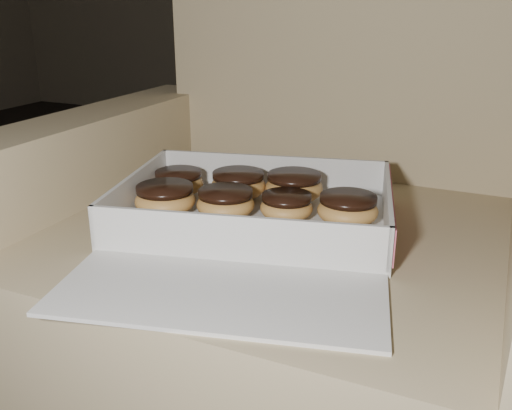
{
  "coord_description": "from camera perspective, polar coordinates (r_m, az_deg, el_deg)",
  "views": [
    {
      "loc": [
        1.0,
        -0.77,
        0.7
      ],
      "look_at": [
        0.68,
        -0.07,
        0.42
      ],
      "focal_mm": 40.0,
      "sensor_mm": 36.0,
      "label": 1
    }
  ],
  "objects": [
    {
      "name": "armchair",
      "position": [
        0.93,
        4.03,
        -7.09
      ],
      "size": [
        0.83,
        0.7,
        0.87
      ],
      "color": "#9B8B63",
      "rests_on": "floor"
    },
    {
      "name": "bakery_box",
      "position": [
        0.79,
        -0.32,
        -2.01
      ],
      "size": [
        0.47,
        0.52,
        0.06
      ],
      "rotation": [
        0.0,
        0.0,
        0.23
      ],
      "color": "silver",
      "rests_on": "armchair"
    },
    {
      "name": "donut_a",
      "position": [
        0.82,
        3.07,
        -0.11
      ],
      "size": [
        0.08,
        0.08,
        0.04
      ],
      "color": "#EAB551",
      "rests_on": "bakery_box"
    },
    {
      "name": "donut_b",
      "position": [
        0.81,
        9.16,
        -0.38
      ],
      "size": [
        0.09,
        0.09,
        0.04
      ],
      "color": "#EAB551",
      "rests_on": "bakery_box"
    },
    {
      "name": "donut_c",
      "position": [
        0.9,
        -1.79,
        2.08
      ],
      "size": [
        0.09,
        0.09,
        0.04
      ],
      "color": "#EAB551",
      "rests_on": "bakery_box"
    },
    {
      "name": "donut_d",
      "position": [
        0.89,
        3.83,
        1.87
      ],
      "size": [
        0.09,
        0.09,
        0.05
      ],
      "color": "#EAB551",
      "rests_on": "bakery_box"
    },
    {
      "name": "donut_e",
      "position": [
        0.83,
        -3.07,
        0.23
      ],
      "size": [
        0.08,
        0.08,
        0.04
      ],
      "color": "#EAB551",
      "rests_on": "bakery_box"
    },
    {
      "name": "donut_f",
      "position": [
        0.85,
        -9.07,
        0.62
      ],
      "size": [
        0.09,
        0.09,
        0.04
      ],
      "color": "#EAB551",
      "rests_on": "bakery_box"
    },
    {
      "name": "donut_g",
      "position": [
        0.93,
        -7.74,
        2.3
      ],
      "size": [
        0.08,
        0.08,
        0.04
      ],
      "color": "#EAB551",
      "rests_on": "bakery_box"
    },
    {
      "name": "crumb_a",
      "position": [
        0.81,
        8.9,
        -2.08
      ],
      "size": [
        0.01,
        0.01,
        0.0
      ],
      "primitive_type": "ellipsoid",
      "color": "black",
      "rests_on": "bakery_box"
    },
    {
      "name": "crumb_b",
      "position": [
        0.75,
        11.19,
        -4.16
      ],
      "size": [
        0.01,
        0.01,
        0.0
      ],
      "primitive_type": "ellipsoid",
      "color": "black",
      "rests_on": "bakery_box"
    },
    {
      "name": "crumb_c",
      "position": [
        0.73,
        0.2,
        -4.16
      ],
      "size": [
        0.01,
        0.01,
        0.0
      ],
      "primitive_type": "ellipsoid",
      "color": "black",
      "rests_on": "bakery_box"
    },
    {
      "name": "crumb_d",
      "position": [
        0.76,
        -7.35,
        -3.46
      ],
      "size": [
        0.01,
        0.01,
        0.0
      ],
      "primitive_type": "ellipsoid",
      "color": "black",
      "rests_on": "bakery_box"
    },
    {
      "name": "crumb_e",
      "position": [
        0.75,
        -0.29,
        -3.53
      ],
      "size": [
        0.01,
        0.01,
        0.0
      ],
      "primitive_type": "ellipsoid",
      "color": "black",
      "rests_on": "bakery_box"
    }
  ]
}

